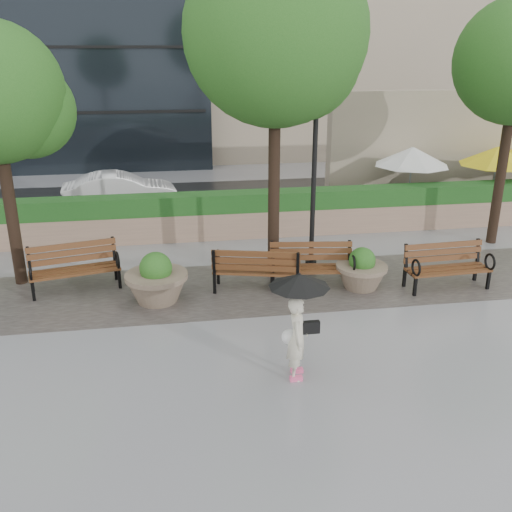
{
  "coord_description": "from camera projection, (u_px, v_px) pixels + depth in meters",
  "views": [
    {
      "loc": [
        -1.21,
        -9.39,
        5.43
      ],
      "look_at": [
        0.66,
        2.2,
        1.1
      ],
      "focal_mm": 40.0,
      "sensor_mm": 36.0,
      "label": 1
    }
  ],
  "objects": [
    {
      "name": "bench_3",
      "position": [
        311.0,
        275.0,
        13.57
      ],
      "size": [
        2.05,
        1.03,
        1.05
      ],
      "rotation": [
        0.0,
        0.0,
        -0.13
      ],
      "color": "brown",
      "rests_on": "ground"
    },
    {
      "name": "car_right",
      "position": [
        121.0,
        191.0,
        19.98
      ],
      "size": [
        4.07,
        1.77,
        1.3
      ],
      "primitive_type": "imported",
      "rotation": [
        0.0,
        0.0,
        1.67
      ],
      "color": "silver",
      "rests_on": "ground"
    },
    {
      "name": "hedge_wall",
      "position": [
        209.0,
        216.0,
        17.01
      ],
      "size": [
        24.0,
        0.8,
        1.35
      ],
      "color": "tan",
      "rests_on": "ground"
    },
    {
      "name": "patio_umb_yellow_a",
      "position": [
        497.0,
        156.0,
        18.94
      ],
      "size": [
        2.5,
        2.5,
        2.3
      ],
      "color": "black",
      "rests_on": "ground"
    },
    {
      "name": "bench_2",
      "position": [
        257.0,
        278.0,
        13.37
      ],
      "size": [
        2.14,
        1.28,
        1.08
      ],
      "rotation": [
        0.0,
        0.0,
        2.89
      ],
      "color": "brown",
      "rests_on": "ground"
    },
    {
      "name": "patio_umb_white",
      "position": [
        412.0,
        157.0,
        18.83
      ],
      "size": [
        2.5,
        2.5,
        2.3
      ],
      "color": "black",
      "rests_on": "ground"
    },
    {
      "name": "asphalt_street",
      "position": [
        200.0,
        203.0,
        20.94
      ],
      "size": [
        40.0,
        7.0,
        0.0
      ],
      "primitive_type": "cube",
      "color": "black",
      "rests_on": "ground"
    },
    {
      "name": "cobble_strip",
      "position": [
        223.0,
        289.0,
        13.53
      ],
      "size": [
        28.0,
        3.2,
        0.01
      ],
      "primitive_type": "cube",
      "color": "#383330",
      "rests_on": "ground"
    },
    {
      "name": "lamppost",
      "position": [
        313.0,
        201.0,
        13.95
      ],
      "size": [
        0.28,
        0.28,
        4.25
      ],
      "color": "black",
      "rests_on": "ground"
    },
    {
      "name": "bench_4",
      "position": [
        446.0,
        276.0,
        13.51
      ],
      "size": [
        2.01,
        0.88,
        1.06
      ],
      "rotation": [
        0.0,
        0.0,
        0.05
      ],
      "color": "brown",
      "rests_on": "ground"
    },
    {
      "name": "bench_1",
      "position": [
        76.0,
        277.0,
        13.4
      ],
      "size": [
        2.15,
        1.24,
        1.09
      ],
      "rotation": [
        0.0,
        0.0,
        0.23
      ],
      "color": "brown",
      "rests_on": "ground"
    },
    {
      "name": "tree_1",
      "position": [
        282.0,
        40.0,
        12.66
      ],
      "size": [
        4.12,
        4.12,
        7.76
      ],
      "color": "black",
      "rests_on": "ground"
    },
    {
      "name": "ground",
      "position": [
        240.0,
        352.0,
        10.75
      ],
      "size": [
        100.0,
        100.0,
        0.0
      ],
      "primitive_type": "plane",
      "color": "gray",
      "rests_on": "ground"
    },
    {
      "name": "pedestrian",
      "position": [
        298.0,
        316.0,
        9.6
      ],
      "size": [
        1.03,
        1.03,
        1.9
      ],
      "rotation": [
        0.0,
        0.0,
        1.3
      ],
      "color": "beige",
      "rests_on": "ground"
    },
    {
      "name": "cafe_hedge",
      "position": [
        474.0,
        204.0,
        19.17
      ],
      "size": [
        8.0,
        0.5,
        0.9
      ],
      "primitive_type": "cube",
      "color": "#174518",
      "rests_on": "ground"
    },
    {
      "name": "planter_right",
      "position": [
        361.0,
        272.0,
        13.48
      ],
      "size": [
        1.21,
        1.21,
        1.02
      ],
      "color": "#7F6B56",
      "rests_on": "ground"
    },
    {
      "name": "tree_0",
      "position": [
        2.0,
        98.0,
        12.5
      ],
      "size": [
        3.23,
        3.09,
        6.03
      ],
      "color": "black",
      "rests_on": "ground"
    },
    {
      "name": "planter_left",
      "position": [
        157.0,
        283.0,
        12.74
      ],
      "size": [
        1.4,
        1.4,
        1.17
      ],
      "color": "#7F6B56",
      "rests_on": "ground"
    },
    {
      "name": "cafe_wall",
      "position": [
        461.0,
        146.0,
        20.74
      ],
      "size": [
        10.0,
        0.6,
        4.0
      ],
      "primitive_type": "cube",
      "color": "tan",
      "rests_on": "ground"
    }
  ]
}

